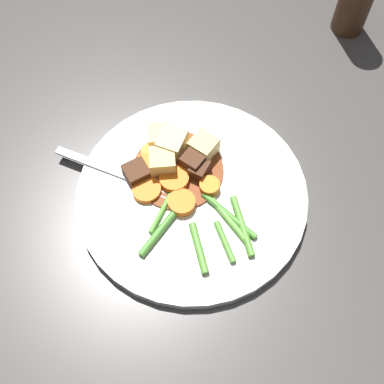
% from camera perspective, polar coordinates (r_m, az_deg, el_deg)
% --- Properties ---
extents(ground_plane, '(3.00, 3.00, 0.00)m').
position_cam_1_polar(ground_plane, '(0.59, -0.00, -0.62)').
color(ground_plane, '#423F3D').
extents(dinner_plate, '(0.28, 0.28, 0.01)m').
position_cam_1_polar(dinner_plate, '(0.59, -0.00, -0.31)').
color(dinner_plate, white).
rests_on(dinner_plate, ground_plane).
extents(stew_sauce, '(0.11, 0.11, 0.00)m').
position_cam_1_polar(stew_sauce, '(0.60, -1.84, 2.52)').
color(stew_sauce, brown).
rests_on(stew_sauce, dinner_plate).
extents(carrot_slice_0, '(0.05, 0.05, 0.01)m').
position_cam_1_polar(carrot_slice_0, '(0.58, -2.10, 1.50)').
color(carrot_slice_0, orange).
rests_on(carrot_slice_0, dinner_plate).
extents(carrot_slice_1, '(0.04, 0.04, 0.01)m').
position_cam_1_polar(carrot_slice_1, '(0.57, -1.21, -1.26)').
color(carrot_slice_1, orange).
rests_on(carrot_slice_1, dinner_plate).
extents(carrot_slice_2, '(0.04, 0.04, 0.01)m').
position_cam_1_polar(carrot_slice_2, '(0.60, -5.26, 3.16)').
color(carrot_slice_2, orange).
rests_on(carrot_slice_2, dinner_plate).
extents(carrot_slice_3, '(0.03, 0.03, 0.01)m').
position_cam_1_polar(carrot_slice_3, '(0.58, 2.05, 0.66)').
color(carrot_slice_3, orange).
rests_on(carrot_slice_3, dinner_plate).
extents(carrot_slice_4, '(0.04, 0.04, 0.01)m').
position_cam_1_polar(carrot_slice_4, '(0.58, -5.32, 0.28)').
color(carrot_slice_4, orange).
rests_on(carrot_slice_4, dinner_plate).
extents(carrot_slice_5, '(0.04, 0.04, 0.01)m').
position_cam_1_polar(carrot_slice_5, '(0.61, -4.74, 4.53)').
color(carrot_slice_5, orange).
rests_on(carrot_slice_5, dinner_plate).
extents(potato_chunk_0, '(0.04, 0.04, 0.02)m').
position_cam_1_polar(potato_chunk_0, '(0.61, -3.95, 6.37)').
color(potato_chunk_0, '#E5CC7A').
rests_on(potato_chunk_0, dinner_plate).
extents(potato_chunk_1, '(0.04, 0.04, 0.03)m').
position_cam_1_polar(potato_chunk_1, '(0.60, 1.34, 5.23)').
color(potato_chunk_1, '#E5CC7A').
rests_on(potato_chunk_1, dinner_plate).
extents(potato_chunk_2, '(0.04, 0.04, 0.03)m').
position_cam_1_polar(potato_chunk_2, '(0.59, -3.45, 3.43)').
color(potato_chunk_2, '#E5CC7A').
rests_on(potato_chunk_2, dinner_plate).
extents(potato_chunk_3, '(0.05, 0.05, 0.03)m').
position_cam_1_polar(potato_chunk_3, '(0.60, -2.32, 5.55)').
color(potato_chunk_3, '#EAD68C').
rests_on(potato_chunk_3, dinner_plate).
extents(meat_chunk_0, '(0.03, 0.03, 0.02)m').
position_cam_1_polar(meat_chunk_0, '(0.59, -6.47, 2.27)').
color(meat_chunk_0, '#4C2B19').
rests_on(meat_chunk_0, dinner_plate).
extents(meat_chunk_1, '(0.04, 0.04, 0.02)m').
position_cam_1_polar(meat_chunk_1, '(0.59, 0.43, 3.82)').
color(meat_chunk_1, '#4C2B19').
rests_on(meat_chunk_1, dinner_plate).
extents(meat_chunk_2, '(0.03, 0.03, 0.02)m').
position_cam_1_polar(meat_chunk_2, '(0.59, 0.84, 2.58)').
color(meat_chunk_2, '#4C2B19').
rests_on(meat_chunk_2, dinner_plate).
extents(green_bean_0, '(0.05, 0.02, 0.01)m').
position_cam_1_polar(green_bean_0, '(0.55, 4.14, -5.63)').
color(green_bean_0, '#599E38').
rests_on(green_bean_0, dinner_plate).
extents(green_bean_1, '(0.08, 0.03, 0.01)m').
position_cam_1_polar(green_bean_1, '(0.57, 4.31, -2.71)').
color(green_bean_1, '#4C8E33').
rests_on(green_bean_1, dinner_plate).
extents(green_bean_2, '(0.04, 0.06, 0.01)m').
position_cam_1_polar(green_bean_2, '(0.56, -3.88, -4.68)').
color(green_bean_2, '#4C8E33').
rests_on(green_bean_2, dinner_plate).
extents(green_bean_3, '(0.06, 0.02, 0.01)m').
position_cam_1_polar(green_bean_3, '(0.55, 0.79, -6.52)').
color(green_bean_3, '#599E38').
rests_on(green_bean_3, dinner_plate).
extents(green_bean_4, '(0.07, 0.01, 0.01)m').
position_cam_1_polar(green_bean_4, '(0.56, 4.55, -3.53)').
color(green_bean_4, '#66AD42').
rests_on(green_bean_4, dinner_plate).
extents(green_bean_5, '(0.05, 0.07, 0.01)m').
position_cam_1_polar(green_bean_5, '(0.57, -2.83, -1.72)').
color(green_bean_5, '#599E38').
rests_on(green_bean_5, dinner_plate).
extents(green_bean_6, '(0.07, 0.03, 0.01)m').
position_cam_1_polar(green_bean_6, '(0.56, 5.87, -3.93)').
color(green_bean_6, '#599E38').
rests_on(green_bean_6, dinner_plate).
extents(fork, '(0.15, 0.12, 0.00)m').
position_cam_1_polar(fork, '(0.60, -7.86, 1.95)').
color(fork, silver).
rests_on(fork, dinner_plate).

